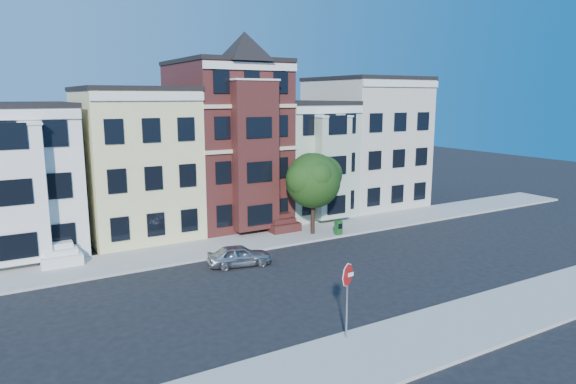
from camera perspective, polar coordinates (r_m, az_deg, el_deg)
ground at (r=28.62m, az=5.33°, el=-9.19°), size 120.00×120.00×0.00m
far_sidewalk at (r=35.07m, az=-2.37°, el=-5.28°), size 60.00×4.00×0.15m
near_sidewalk at (r=23.11m, az=17.41°, el=-14.45°), size 60.00×4.00×0.15m
house_white at (r=36.63m, az=-28.84°, el=1.17°), size 8.00×9.00×9.00m
house_yellow at (r=37.62m, az=-16.67°, el=3.03°), size 7.00×9.00×10.00m
house_brown at (r=39.75m, az=-6.89°, el=5.24°), size 7.00×9.00×12.00m
house_green at (r=42.92m, az=1.13°, el=3.69°), size 6.00×9.00×9.00m
house_cream at (r=46.86m, az=8.47°, el=5.39°), size 8.00×9.00×11.00m
street_tree at (r=35.51m, az=2.81°, el=0.87°), size 6.60×6.60×7.04m
parked_car at (r=29.93m, az=-5.44°, el=-7.04°), size 3.89×2.21×1.25m
newspaper_box at (r=35.98m, az=5.62°, el=-3.96°), size 0.46×0.41×1.00m
stop_sign at (r=20.77m, az=6.57°, el=-11.42°), size 0.97×0.25×3.51m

